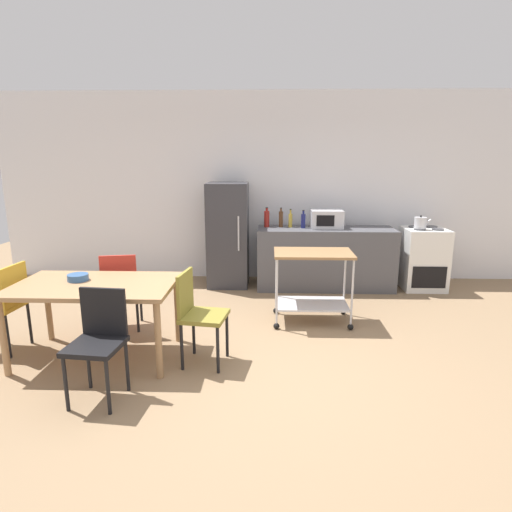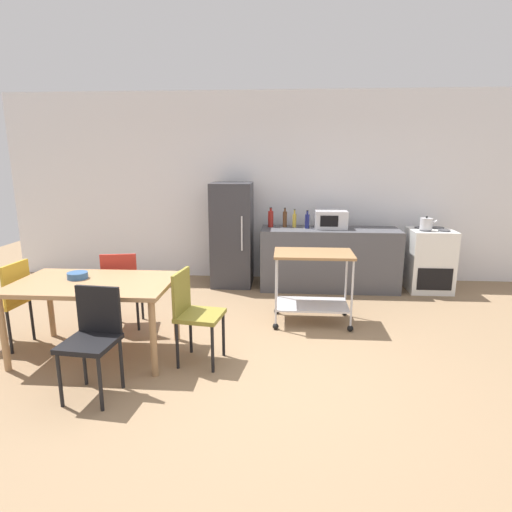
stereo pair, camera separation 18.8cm
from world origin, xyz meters
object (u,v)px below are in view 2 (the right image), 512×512
object	(u,v)px
stove_oven	(429,260)
bottle_sparkling_water	(307,221)
chair_black	(93,334)
bottle_wine	(285,219)
refrigerator	(232,235)
bottle_sesame_oil	(294,220)
fruit_bowl	(78,275)
bottle_vinegar	(271,219)
dining_table	(94,290)
chair_mustard	(8,298)
chair_olive	(194,310)
microwave	(331,219)
chair_red	(122,284)
kettle	(426,224)
kitchen_cart	(313,276)

from	to	relation	value
stove_oven	bottle_sparkling_water	size ratio (longest dim) A/B	3.47
chair_black	bottle_wine	bearing A→B (deg)	70.05
refrigerator	bottle_sesame_oil	bearing A→B (deg)	-0.64
refrigerator	fruit_bowl	xyz separation A→B (m)	(-1.22, -2.39, 0.01)
stove_oven	bottle_vinegar	bearing A→B (deg)	178.12
bottle_wine	bottle_sesame_oil	xyz separation A→B (m)	(0.14, -0.00, -0.02)
dining_table	refrigerator	distance (m)	2.69
chair_mustard	chair_black	bearing A→B (deg)	61.21
chair_mustard	bottle_sesame_oil	xyz separation A→B (m)	(2.92, 2.35, 0.49)
refrigerator	fruit_bowl	bearing A→B (deg)	-117.07
dining_table	chair_olive	world-z (taller)	chair_olive
chair_black	microwave	world-z (taller)	microwave
dining_table	chair_black	xyz separation A→B (m)	(0.30, -0.70, -0.15)
refrigerator	microwave	distance (m)	1.48
chair_red	refrigerator	distance (m)	2.09
chair_olive	refrigerator	distance (m)	2.58
bottle_sparkling_water	bottle_vinegar	bearing A→B (deg)	171.54
dining_table	kettle	xyz separation A→B (m)	(3.81, 2.30, 0.33)
microwave	chair_mustard	bearing A→B (deg)	-146.25
chair_black	bottle_sparkling_water	world-z (taller)	bottle_sparkling_water
chair_olive	bottle_sesame_oil	distance (m)	2.78
bottle_vinegar	bottle_sparkling_water	world-z (taller)	bottle_vinegar
chair_mustard	refrigerator	distance (m)	3.10
chair_black	bottle_wine	world-z (taller)	bottle_wine
kitchen_cart	bottle_wine	distance (m)	1.58
chair_black	kitchen_cart	xyz separation A→B (m)	(1.86, 1.70, 0.05)
chair_red	bottle_sesame_oil	xyz separation A→B (m)	(1.96, 1.79, 0.49)
bottle_vinegar	bottle_sparkling_water	size ratio (longest dim) A/B	1.11
bottle_wine	kitchen_cart	bearing A→B (deg)	-76.96
stove_oven	refrigerator	world-z (taller)	refrigerator
chair_red	microwave	world-z (taller)	microwave
stove_oven	bottle_sparkling_water	xyz separation A→B (m)	(-1.78, -0.00, 0.56)
microwave	refrigerator	bearing A→B (deg)	177.79
chair_black	kettle	world-z (taller)	kettle
stove_oven	bottle_sesame_oil	world-z (taller)	bottle_sesame_oil
dining_table	chair_red	world-z (taller)	chair_red
kitchen_cart	bottle_wine	world-z (taller)	bottle_wine
chair_black	fruit_bowl	world-z (taller)	chair_black
dining_table	bottle_vinegar	xyz separation A→B (m)	(1.61, 2.48, 0.36)
dining_table	chair_olive	distance (m)	1.00
bottle_sesame_oil	fruit_bowl	xyz separation A→B (m)	(-2.15, -2.38, -0.23)
bottle_sparkling_water	microwave	bearing A→B (deg)	4.73
chair_black	fruit_bowl	distance (m)	0.97
refrigerator	stove_oven	bearing A→B (deg)	-1.60
kitchen_cart	bottle_sesame_oil	xyz separation A→B (m)	(-0.20, 1.47, 0.44)
microwave	dining_table	bearing A→B (deg)	-135.72
chair_red	microwave	bearing A→B (deg)	-155.60
bottle_sesame_oil	microwave	distance (m)	0.53
chair_black	chair_olive	distance (m)	0.92
chair_red	bottle_wine	size ratio (longest dim) A/B	3.07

